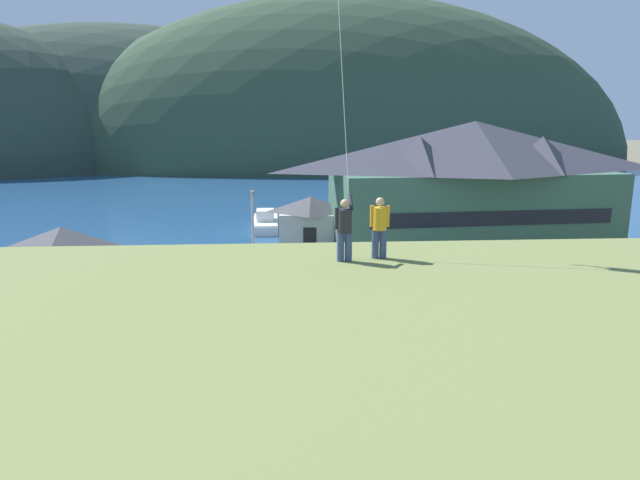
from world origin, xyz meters
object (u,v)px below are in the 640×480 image
Objects in this scene: moored_boat_wharfside at (266,223)px; parked_car_mid_row_center at (632,298)px; parked_car_front_row_red at (526,290)px; person_kite_flyer at (344,228)px; parked_car_mid_row_near at (517,335)px; parking_light_pole at (253,236)px; storage_shed_near_lot at (65,270)px; wharf_dock at (301,228)px; parked_car_back_row_left at (258,336)px; parked_car_lone_by_shed at (407,302)px; storage_shed_waterside at (311,222)px; harbor_lodge at (472,185)px; parked_car_mid_row_far at (112,345)px; person_companion at (380,226)px.

parked_car_mid_row_center is (21.76, -27.68, 0.34)m from moored_boat_wharfside.
person_kite_flyer reaches higher than parked_car_front_row_red.
parking_light_pole is at bearing 141.58° from parked_car_mid_row_near.
wharf_dock is (14.20, 24.26, -2.38)m from storage_shed_near_lot.
moored_boat_wharfside reaches higher than wharf_dock.
parked_car_back_row_left is (-3.06, -30.68, 0.71)m from wharf_dock.
parked_car_lone_by_shed is at bearing -166.43° from parked_car_front_row_red.
parking_light_pole is at bearing -99.87° from wharf_dock.
wharf_dock is at bearing 94.19° from storage_shed_waterside.
person_kite_flyer reaches higher than wharf_dock.
parked_car_back_row_left is 9.96m from parking_light_pole.
storage_shed_near_lot reaches higher than parked_car_mid_row_center.
storage_shed_waterside is at bearing -85.81° from wharf_dock.
harbor_lodge reaches higher than parked_car_mid_row_near.
parked_car_mid_row_near is at bearing -17.00° from storage_shed_near_lot.
parked_car_mid_row_far is at bearing -113.78° from storage_shed_waterside.
parked_car_front_row_red and parked_car_mid_row_far have the same top height.
parked_car_mid_row_center is at bearing -0.95° from parked_car_lone_by_shed.
storage_shed_near_lot is 27.70m from moored_boat_wharfside.
parked_car_back_row_left is at bearing -29.93° from storage_shed_near_lot.
parked_car_mid_row_near is 0.98× the size of parked_car_front_row_red.
parking_light_pole is at bearing 93.76° from parked_car_back_row_left.
parked_car_lone_by_shed is 16.88m from person_kite_flyer.
parked_car_mid_row_near is 0.64× the size of parking_light_pole.
storage_shed_near_lot is 21.86m from storage_shed_waterside.
parked_car_mid_row_near is 10.19m from parked_car_mid_row_center.
parked_car_mid_row_center is 24.15m from person_kite_flyer.
storage_shed_near_lot reaches higher than parked_car_lone_by_shed.
parked_car_mid_row_far is 0.64× the size of parking_light_pole.
parked_car_front_row_red is 21.90m from person_kite_flyer.
parked_car_back_row_left is at bearing 176.49° from parked_car_mid_row_near.
person_kite_flyer is at bearing -128.34° from parked_car_front_row_red.
moored_boat_wharfside is 33.18m from parked_car_mid_row_far.
person_kite_flyer reaches higher than parked_car_mid_row_far.
parked_car_mid_row_near is 7.90m from parked_car_front_row_red.
storage_shed_waterside reaches higher than wharf_dock.
person_kite_flyer is at bearing -90.11° from wharf_dock.
harbor_lodge is at bearing 64.90° from person_kite_flyer.
harbor_lodge reaches higher than storage_shed_near_lot.
storage_shed_near_lot is 1.87× the size of parked_car_mid_row_near.
harbor_lodge is 14.06× the size of person_companion.
parking_light_pole is 20.21m from person_kite_flyer.
parked_car_mid_row_far is (4.58, -7.11, -1.66)m from storage_shed_near_lot.
harbor_lodge reaches higher than parked_car_front_row_red.
storage_shed_near_lot is 1.86× the size of parked_car_mid_row_far.
parked_car_mid_row_far is (-5.99, -32.63, 0.34)m from moored_boat_wharfside.
parked_car_mid_row_far and parked_car_back_row_left have the same top height.
storage_shed_waterside is 32.66m from person_companion.
storage_shed_near_lot is 1.20× the size of parking_light_pole.
parked_car_lone_by_shed is at bearing -119.70° from harbor_lodge.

